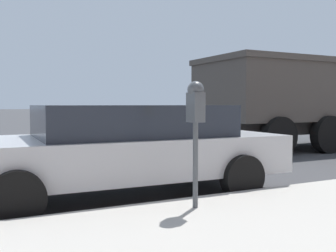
{
  "coord_description": "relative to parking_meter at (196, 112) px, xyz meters",
  "views": [
    {
      "loc": [
        -6.52,
        1.88,
        1.35
      ],
      "look_at": [
        -2.15,
        -0.33,
        1.08
      ],
      "focal_mm": 42.0,
      "sensor_mm": 36.0,
      "label": 1
    }
  ],
  "objects": [
    {
      "name": "ground_plane",
      "position": [
        2.68,
        0.41,
        -1.27
      ],
      "size": [
        220.0,
        220.0,
        0.0
      ],
      "primitive_type": "plane",
      "color": "#424244"
    },
    {
      "name": "parking_meter",
      "position": [
        0.0,
        0.0,
        0.0
      ],
      "size": [
        0.21,
        0.19,
        1.45
      ],
      "color": "#4C5156",
      "rests_on": "sidewalk"
    },
    {
      "name": "car_silver",
      "position": [
        1.63,
        0.28,
        -0.54
      ],
      "size": [
        2.25,
        4.91,
        1.34
      ],
      "rotation": [
        0.0,
        0.0,
        -0.03
      ],
      "color": "#B7BABF",
      "rests_on": "ground_plane"
    },
    {
      "name": "dump_truck",
      "position": [
        5.18,
        -7.18,
        0.29
      ],
      "size": [
        2.98,
        7.11,
        2.71
      ],
      "rotation": [
        0.0,
        0.0,
        3.14
      ],
      "color": "black",
      "rests_on": "ground_plane"
    }
  ]
}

